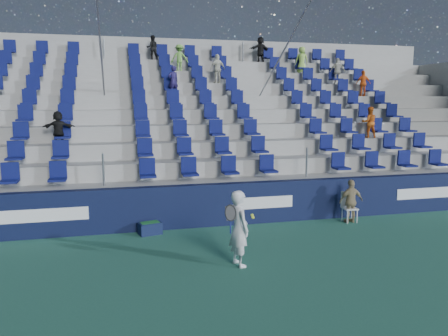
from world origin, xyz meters
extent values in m
plane|color=#2D6A53|center=(0.00, 0.00, 0.00)|extent=(70.00, 70.00, 0.00)
cube|color=#0E1535|center=(0.00, 3.15, 0.60)|extent=(24.00, 0.30, 1.20)
cube|color=white|center=(-5.00, 2.99, 0.62)|extent=(3.20, 0.02, 0.34)
cube|color=white|center=(1.50, 2.99, 0.62)|extent=(1.60, 0.02, 0.34)
cube|color=white|center=(7.00, 2.99, 0.62)|extent=(2.40, 0.02, 0.34)
cube|color=#A1A19C|center=(0.00, 3.72, 0.60)|extent=(24.00, 0.85, 1.20)
cube|color=#A1A19C|center=(0.00, 4.57, 0.85)|extent=(24.00, 0.85, 1.70)
cube|color=#A1A19C|center=(0.00, 5.42, 1.10)|extent=(24.00, 0.85, 2.20)
cube|color=#A1A19C|center=(0.00, 6.28, 1.35)|extent=(24.00, 0.85, 2.70)
cube|color=#A1A19C|center=(0.00, 7.12, 1.60)|extent=(24.00, 0.85, 3.20)
cube|color=#A1A19C|center=(0.00, 7.97, 1.85)|extent=(24.00, 0.85, 3.70)
cube|color=#A1A19C|center=(0.00, 8.82, 2.10)|extent=(24.00, 0.85, 4.20)
cube|color=#A1A19C|center=(0.00, 9.68, 2.35)|extent=(24.00, 0.85, 4.70)
cube|color=#A1A19C|center=(0.00, 10.52, 2.60)|extent=(24.00, 0.85, 5.20)
cube|color=#A1A19C|center=(0.00, 11.20, 3.10)|extent=(24.00, 0.50, 6.20)
cube|color=#0D134F|center=(0.00, 3.72, 1.55)|extent=(16.05, 0.50, 0.70)
cube|color=#0D134F|center=(0.00, 4.57, 2.05)|extent=(16.05, 0.50, 0.70)
cube|color=#0D134F|center=(0.00, 5.42, 2.55)|extent=(16.05, 0.50, 0.70)
cube|color=#0D134F|center=(0.00, 6.28, 3.05)|extent=(16.05, 0.50, 0.70)
cube|color=#0D134F|center=(0.00, 7.12, 3.55)|extent=(16.05, 0.50, 0.70)
cube|color=#0D134F|center=(0.00, 7.97, 4.05)|extent=(16.05, 0.50, 0.70)
cube|color=#0D134F|center=(0.00, 8.82, 4.55)|extent=(16.05, 0.50, 0.70)
cube|color=#0D134F|center=(0.00, 9.68, 5.05)|extent=(16.05, 0.50, 0.70)
cube|color=#0D134F|center=(0.00, 10.52, 5.55)|extent=(16.05, 0.50, 0.70)
cylinder|color=gray|center=(-3.00, 7.12, 4.35)|extent=(0.06, 7.68, 4.55)
cylinder|color=gray|center=(3.00, 7.12, 4.35)|extent=(0.06, 7.68, 4.55)
imported|color=#20194D|center=(-0.49, 7.93, 4.24)|extent=(0.46, 0.37, 1.09)
imported|color=black|center=(3.76, 10.47, 5.77)|extent=(1.10, 0.64, 1.13)
imported|color=black|center=(-1.02, 10.47, 5.71)|extent=(0.52, 0.42, 1.02)
imported|color=orange|center=(7.43, 7.93, 4.23)|extent=(0.64, 0.33, 1.05)
imported|color=black|center=(-4.32, 5.38, 2.71)|extent=(0.94, 0.32, 1.01)
imported|color=#95C54F|center=(5.39, 9.62, 5.28)|extent=(0.61, 0.45, 1.16)
imported|color=#D15E18|center=(6.20, 5.38, 2.75)|extent=(0.63, 0.55, 1.10)
imported|color=silver|center=(1.40, 8.77, 4.78)|extent=(0.73, 0.48, 1.15)
imported|color=beige|center=(6.68, 8.77, 4.76)|extent=(0.70, 0.40, 1.12)
imported|color=#6EB046|center=(0.00, 9.62, 5.25)|extent=(0.78, 0.57, 1.09)
imported|color=silver|center=(-0.15, 0.05, 0.83)|extent=(0.53, 0.68, 1.65)
cylinder|color=navy|center=(-0.40, -0.20, 0.94)|extent=(0.03, 0.03, 0.28)
torus|color=black|center=(-0.40, -0.20, 1.24)|extent=(0.30, 0.17, 0.28)
plane|color=#262626|center=(-0.40, -0.20, 1.24)|extent=(0.30, 0.16, 0.29)
sphere|color=yellow|center=(0.10, -0.15, 1.10)|extent=(0.07, 0.07, 0.07)
sphere|color=yellow|center=(0.10, -0.09, 1.13)|extent=(0.07, 0.07, 0.07)
cube|color=white|center=(3.92, 2.55, 0.40)|extent=(0.40, 0.40, 0.04)
cube|color=white|center=(3.92, 2.73, 0.64)|extent=(0.39, 0.05, 0.48)
cylinder|color=white|center=(3.77, 2.39, 0.19)|extent=(0.03, 0.03, 0.38)
cylinder|color=white|center=(4.08, 2.39, 0.19)|extent=(0.03, 0.03, 0.38)
cylinder|color=white|center=(3.77, 2.71, 0.19)|extent=(0.03, 0.03, 0.38)
cylinder|color=white|center=(4.08, 2.71, 0.19)|extent=(0.03, 0.03, 0.38)
imported|color=tan|center=(3.92, 2.50, 0.63)|extent=(0.75, 0.33, 1.27)
cube|color=#10183B|center=(-1.84, 2.75, 0.16)|extent=(0.66, 0.51, 0.32)
cube|color=#1E662D|center=(-1.84, 2.75, 0.23)|extent=(0.53, 0.38, 0.19)
camera|label=1|loc=(-2.60, -8.62, 3.52)|focal=35.00mm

